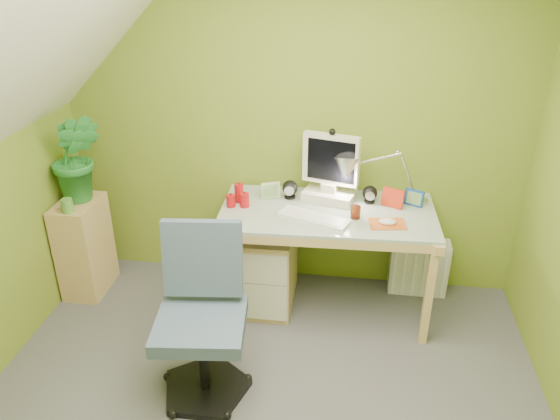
# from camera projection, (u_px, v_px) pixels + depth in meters

# --- Properties ---
(wall_back) EXTENTS (3.20, 0.01, 2.40)m
(wall_back) POSITION_uv_depth(u_px,v_px,m) (292.00, 125.00, 3.73)
(wall_back) COLOR olive
(wall_back) RESTS_ON floor
(desk) EXTENTS (1.42, 0.75, 0.75)m
(desk) POSITION_uv_depth(u_px,v_px,m) (326.00, 259.00, 3.74)
(desk) COLOR tan
(desk) RESTS_ON floor
(monitor) EXTENTS (0.39, 0.28, 0.48)m
(monitor) POSITION_uv_depth(u_px,v_px,m) (331.00, 166.00, 3.62)
(monitor) COLOR silver
(monitor) RESTS_ON desk
(speaker_left) EXTENTS (0.12, 0.12, 0.13)m
(speaker_left) POSITION_uv_depth(u_px,v_px,m) (290.00, 189.00, 3.72)
(speaker_left) COLOR black
(speaker_left) RESTS_ON desk
(speaker_right) EXTENTS (0.12, 0.12, 0.12)m
(speaker_right) POSITION_uv_depth(u_px,v_px,m) (370.00, 194.00, 3.65)
(speaker_right) COLOR black
(speaker_right) RESTS_ON desk
(keyboard) EXTENTS (0.47, 0.30, 0.02)m
(keyboard) POSITION_uv_depth(u_px,v_px,m) (314.00, 218.00, 3.45)
(keyboard) COLOR white
(keyboard) RESTS_ON desk
(mousepad) EXTENTS (0.24, 0.19, 0.01)m
(mousepad) POSITION_uv_depth(u_px,v_px,m) (387.00, 224.00, 3.40)
(mousepad) COLOR #BF551D
(mousepad) RESTS_ON desk
(mouse) EXTENTS (0.12, 0.09, 0.04)m
(mouse) POSITION_uv_depth(u_px,v_px,m) (388.00, 222.00, 3.39)
(mouse) COLOR silver
(mouse) RESTS_ON mousepad
(amber_tumbler) EXTENTS (0.07, 0.07, 0.08)m
(amber_tumbler) POSITION_uv_depth(u_px,v_px,m) (356.00, 212.00, 3.46)
(amber_tumbler) COLOR maroon
(amber_tumbler) RESTS_ON desk
(candle_cluster) EXTENTS (0.20, 0.18, 0.13)m
(candle_cluster) POSITION_uv_depth(u_px,v_px,m) (238.00, 196.00, 3.62)
(candle_cluster) COLOR red
(candle_cluster) RESTS_ON desk
(photo_frame_red) EXTENTS (0.14, 0.08, 0.13)m
(photo_frame_red) POSITION_uv_depth(u_px,v_px,m) (393.00, 198.00, 3.59)
(photo_frame_red) COLOR #AD2712
(photo_frame_red) RESTS_ON desk
(photo_frame_blue) EXTENTS (0.12, 0.07, 0.11)m
(photo_frame_blue) POSITION_uv_depth(u_px,v_px,m) (414.00, 198.00, 3.62)
(photo_frame_blue) COLOR #153F94
(photo_frame_blue) RESTS_ON desk
(photo_frame_green) EXTENTS (0.13, 0.06, 0.11)m
(photo_frame_green) POSITION_uv_depth(u_px,v_px,m) (271.00, 190.00, 3.72)
(photo_frame_green) COLOR #A5BF83
(photo_frame_green) RESTS_ON desk
(desk_lamp) EXTENTS (0.55, 0.34, 0.55)m
(desk_lamp) POSITION_uv_depth(u_px,v_px,m) (400.00, 165.00, 3.55)
(desk_lamp) COLOR #ACABB0
(desk_lamp) RESTS_ON desk
(side_ledge) EXTENTS (0.26, 0.41, 0.71)m
(side_ledge) POSITION_uv_depth(u_px,v_px,m) (85.00, 247.00, 3.93)
(side_ledge) COLOR tan
(side_ledge) RESTS_ON floor
(potted_plant) EXTENTS (0.38, 0.33, 0.62)m
(potted_plant) POSITION_uv_depth(u_px,v_px,m) (77.00, 158.00, 3.67)
(potted_plant) COLOR #2A7F34
(potted_plant) RESTS_ON side_ledge
(green_cup) EXTENTS (0.08, 0.08, 0.10)m
(green_cup) POSITION_uv_depth(u_px,v_px,m) (67.00, 206.00, 3.61)
(green_cup) COLOR #5A963E
(green_cup) RESTS_ON side_ledge
(task_chair) EXTENTS (0.60, 0.60, 0.99)m
(task_chair) POSITION_uv_depth(u_px,v_px,m) (200.00, 322.00, 2.94)
(task_chair) COLOR #41526B
(task_chair) RESTS_ON floor
(radiator) EXTENTS (0.41, 0.17, 0.41)m
(radiator) POSITION_uv_depth(u_px,v_px,m) (418.00, 267.00, 3.97)
(radiator) COLOR silver
(radiator) RESTS_ON floor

